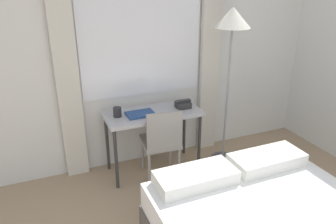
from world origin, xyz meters
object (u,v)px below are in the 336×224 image
desk_chair (162,139)px  telephone (183,104)px  standing_lamp (232,31)px  book (140,114)px  mug (117,112)px  desk (153,118)px

desk_chair → telephone: (0.34, 0.19, 0.29)m
standing_lamp → desk_chair: bearing=-175.9°
telephone → book: 0.52m
desk_chair → mug: bearing=158.3°
telephone → mug: (-0.76, 0.03, 0.01)m
desk → book: 0.18m
standing_lamp → mug: bearing=172.8°
telephone → book: bearing=-178.2°
desk → standing_lamp: (0.87, -0.14, 0.92)m
desk_chair → standing_lamp: bearing=10.2°
mug → book: bearing=-11.9°
standing_lamp → mug: standing_lamp is taller
mug → telephone: bearing=-2.6°
telephone → book: telephone is taller
desk → telephone: 0.38m
desk → book: book is taller
standing_lamp → mug: 1.50m
desk_chair → book: bearing=142.6°
desk → desk_chair: desk_chair is taller
desk → book: size_ratio=3.52×
mug → standing_lamp: bearing=-7.2°
book → desk_chair: bearing=-43.4°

